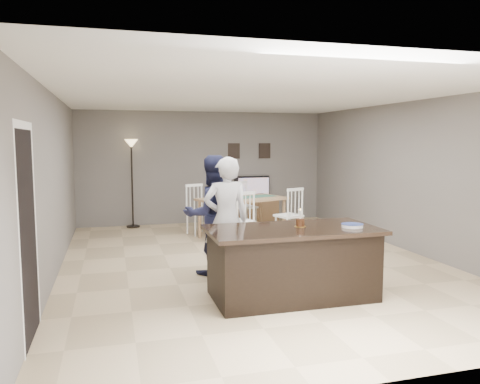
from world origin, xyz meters
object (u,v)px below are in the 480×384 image
object	(u,v)px
television	(253,187)
floor_lamp	(132,159)
woman	(226,219)
man	(212,215)
tv_console	(254,210)
dining_table	(242,205)
plate_stack	(352,226)
kitchen_island	(292,262)
birthday_cake	(300,222)

from	to	relation	value
television	floor_lamp	world-z (taller)	floor_lamp
woman	man	xyz separation A→B (m)	(-0.12, 0.43, 0.01)
television	woman	world-z (taller)	woman
tv_console	woman	world-z (taller)	woman
tv_console	dining_table	xyz separation A→B (m)	(-0.78, -1.74, 0.38)
television	plate_stack	xyz separation A→B (m)	(-0.45, -5.80, 0.06)
kitchen_island	dining_table	size ratio (longest dim) A/B	0.89
television	dining_table	bearing A→B (deg)	66.69
tv_console	plate_stack	bearing A→B (deg)	-94.53
floor_lamp	television	bearing A→B (deg)	0.98
television	birthday_cake	bearing A→B (deg)	79.13
kitchen_island	dining_table	xyz separation A→B (m)	(0.42, 3.83, 0.23)
birthday_cake	plate_stack	xyz separation A→B (m)	(0.62, -0.22, -0.03)
plate_stack	dining_table	world-z (taller)	dining_table
floor_lamp	plate_stack	bearing A→B (deg)	-66.76
man	plate_stack	bearing A→B (deg)	127.60
birthday_cake	woman	bearing A→B (deg)	131.44
television	plate_stack	bearing A→B (deg)	85.52
kitchen_island	man	bearing A→B (deg)	119.07
tv_console	man	distance (m)	4.69
man	floor_lamp	world-z (taller)	floor_lamp
kitchen_island	television	bearing A→B (deg)	77.99
woman	birthday_cake	world-z (taller)	woman
woman	dining_table	world-z (taller)	woman
kitchen_island	woman	bearing A→B (deg)	124.46
woman	plate_stack	xyz separation A→B (m)	(1.38, -1.09, 0.04)
woman	birthday_cake	bearing A→B (deg)	133.94
kitchen_island	dining_table	bearing A→B (deg)	83.73
television	dining_table	distance (m)	1.98
television	birthday_cake	world-z (taller)	birthday_cake
floor_lamp	woman	bearing A→B (deg)	-76.84
plate_stack	dining_table	distance (m)	4.01
woman	man	size ratio (longest dim) A/B	0.99
plate_stack	floor_lamp	distance (m)	6.30
television	floor_lamp	distance (m)	3.01
dining_table	tv_console	bearing A→B (deg)	46.55
kitchen_island	television	world-z (taller)	television
tv_console	woman	size ratio (longest dim) A/B	0.68
woman	man	bearing A→B (deg)	-72.18
floor_lamp	birthday_cake	bearing A→B (deg)	-71.47
dining_table	kitchen_island	bearing A→B (deg)	-115.58
television	dining_table	xyz separation A→B (m)	(-0.78, -1.81, -0.18)
tv_console	floor_lamp	xyz separation A→B (m)	(-2.92, 0.02, 1.28)
tv_console	birthday_cake	world-z (taller)	birthday_cake
television	kitchen_island	bearing A→B (deg)	77.99
woman	plate_stack	distance (m)	1.76
birthday_cake	dining_table	world-z (taller)	birthday_cake
floor_lamp	tv_console	bearing A→B (deg)	-0.39
tv_console	television	world-z (taller)	television
plate_stack	floor_lamp	bearing A→B (deg)	113.24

